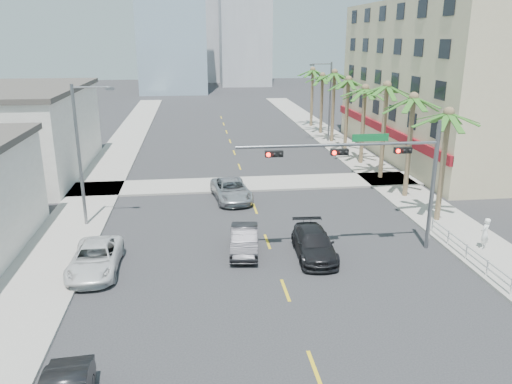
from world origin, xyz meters
TOP-DOWN VIEW (x-y plane):
  - ground at (0.00, 0.00)m, footprint 260.00×260.00m
  - sidewalk_right at (12.00, 20.00)m, footprint 4.00×120.00m
  - sidewalk_left at (-12.00, 20.00)m, footprint 4.00×120.00m
  - sidewalk_cross at (0.00, 22.00)m, footprint 80.00×4.00m
  - building_right at (21.99, 30.00)m, footprint 15.25×28.00m
  - building_left_far at (-19.50, 28.00)m, footprint 11.00×18.00m
  - tower_far_center at (-3.00, 125.00)m, footprint 16.00×16.00m
  - traffic_signal_mast at (5.78, 7.95)m, footprint 11.12×0.54m
  - palm_tree_0 at (11.60, 12.00)m, footprint 4.80×4.80m
  - palm_tree_1 at (11.60, 17.20)m, footprint 4.80×4.80m
  - palm_tree_2 at (11.60, 22.40)m, footprint 4.80×4.80m
  - palm_tree_3 at (11.60, 27.60)m, footprint 4.80×4.80m
  - palm_tree_4 at (11.60, 32.80)m, footprint 4.80×4.80m
  - palm_tree_5 at (11.60, 38.00)m, footprint 4.80×4.80m
  - palm_tree_6 at (11.60, 43.20)m, footprint 4.80×4.80m
  - palm_tree_7 at (11.60, 48.40)m, footprint 4.80×4.80m
  - streetlight_left at (-11.00, 14.00)m, footprint 2.55×0.25m
  - streetlight_right at (11.00, 38.00)m, footprint 2.55×0.25m
  - guardrail at (10.30, 6.00)m, footprint 0.08×8.08m
  - car_parked_far at (-9.40, 7.22)m, footprint 2.43×5.21m
  - car_lane_left at (-1.50, 8.73)m, footprint 2.00×4.49m
  - car_lane_center at (-1.50, 18.26)m, footprint 3.13×5.69m
  - car_lane_right at (2.27, 7.72)m, footprint 2.27×5.10m
  - pedestrian at (12.02, 7.21)m, footprint 0.79×0.74m

SIDE VIEW (x-z plane):
  - ground at x=0.00m, z-range 0.00..0.00m
  - sidewalk_right at x=12.00m, z-range 0.00..0.15m
  - sidewalk_left at x=-12.00m, z-range 0.00..0.15m
  - sidewalk_cross at x=0.00m, z-range 0.00..0.15m
  - guardrail at x=10.30m, z-range 0.17..1.17m
  - car_lane_left at x=-1.50m, z-range 0.00..1.43m
  - car_parked_far at x=-9.40m, z-range 0.00..1.44m
  - car_lane_right at x=2.27m, z-range 0.00..1.46m
  - car_lane_center at x=-1.50m, z-range 0.00..1.51m
  - pedestrian at x=12.02m, z-range 0.15..1.96m
  - building_left_far at x=-19.50m, z-range 0.00..7.20m
  - streetlight_left at x=-11.00m, z-range 0.56..9.56m
  - streetlight_right at x=11.00m, z-range 0.56..9.56m
  - traffic_signal_mast at x=5.78m, z-range 1.46..8.66m
  - palm_tree_0 at x=11.60m, z-range 3.18..10.98m
  - palm_tree_3 at x=11.60m, z-range 3.18..10.98m
  - palm_tree_6 at x=11.60m, z-range 3.18..10.98m
  - palm_tree_1 at x=11.60m, z-range 3.35..11.51m
  - palm_tree_4 at x=11.60m, z-range 3.35..11.51m
  - palm_tree_7 at x=11.60m, z-range 3.35..11.51m
  - building_right at x=21.99m, z-range 0.00..15.00m
  - palm_tree_2 at x=11.60m, z-range 3.52..12.04m
  - palm_tree_5 at x=11.60m, z-range 3.52..12.04m
  - tower_far_center at x=-3.00m, z-range 0.00..42.00m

